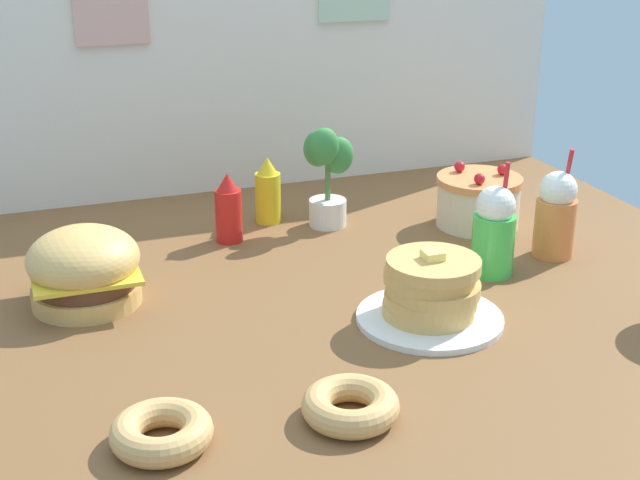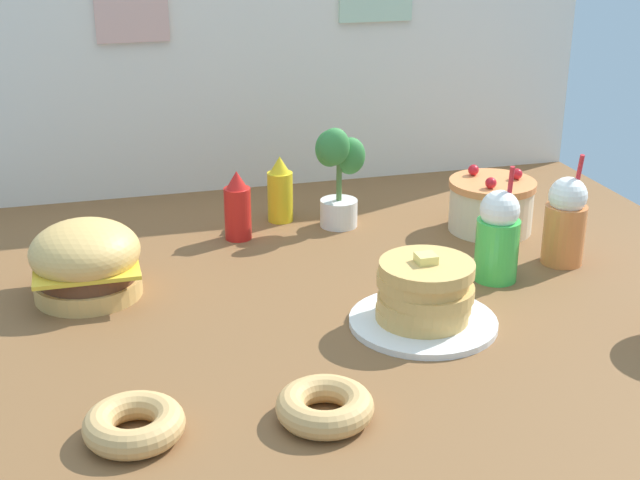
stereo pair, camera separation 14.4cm
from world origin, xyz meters
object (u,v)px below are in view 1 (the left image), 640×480
Objects in this scene: pancake_stack at (431,294)px; potted_plant at (327,173)px; ketchup_bottle at (228,210)px; burger at (84,268)px; donut_pink_glaze at (162,431)px; orange_float_cup at (556,215)px; cream_soda_cup at (494,231)px; mustard_bottle at (268,192)px; donut_chocolate at (350,405)px; layer_cake at (478,201)px.

pancake_stack is 1.11× the size of potted_plant.
burger is at bearing -146.37° from ketchup_bottle.
ketchup_bottle is at bearing 68.80° from donut_pink_glaze.
ketchup_bottle is 28.03cm from potted_plant.
cream_soda_cup is at bearing -166.41° from orange_float_cup.
donut_pink_glaze is at bearing -116.05° from mustard_bottle.
donut_pink_glaze and donut_chocolate have the same top height.
layer_cake is 1.34× the size of donut_pink_glaze.
burger is 45.63cm from ketchup_bottle.
donut_chocolate is (-14.32, -96.43, -5.64)cm from mustard_bottle.
donut_chocolate is at bearing -98.45° from mustard_bottle.
layer_cake is at bearing 7.77° from burger.
donut_pink_glaze is (5.61, -58.21, -5.48)cm from burger.
mustard_bottle is at bearing 81.55° from donut_chocolate.
mustard_bottle is 104.22cm from donut_pink_glaze.
donut_chocolate is (-72.85, -50.50, -7.87)cm from orange_float_cup.
pancake_stack is 1.70× the size of ketchup_bottle.
pancake_stack is at bearing -26.32° from burger.
donut_chocolate is (36.99, -61.14, -5.48)cm from burger.
donut_pink_glaze is (-97.12, -72.23, -4.21)cm from layer_cake.
layer_cake is 1.34× the size of donut_chocolate.
potted_plant is at bearing 139.49° from orange_float_cup.
potted_plant reaches higher than donut_chocolate.
cream_soda_cup is 1.00× the size of orange_float_cup.
cream_soda_cup is at bearing -9.69° from burger.
pancake_stack is 49.31cm from orange_float_cup.
potted_plant is at bearing 55.18° from donut_pink_glaze.
donut_pink_glaze is at bearing -143.36° from layer_cake.
potted_plant is (59.60, 85.69, 11.95)cm from donut_pink_glaze.
pancake_stack is 1.70× the size of mustard_bottle.
ketchup_bottle is 1.08× the size of donut_pink_glaze.
layer_cake is 65.73cm from ketchup_bottle.
potted_plant reaches higher than orange_float_cup.
mustard_bottle is 97.65cm from donut_chocolate.
burger is at bearing 170.31° from cream_soda_cup.
burger is 1.43× the size of donut_chocolate.
potted_plant is at bearing 4.65° from ketchup_bottle.
cream_soda_cup is (38.86, -50.68, 2.23)cm from mustard_bottle.
layer_cake is at bearing -9.86° from ketchup_bottle.
pancake_stack is at bearing 44.63° from donut_chocolate.
orange_float_cup is (71.85, -35.91, 2.23)cm from ketchup_bottle.
donut_chocolate is 0.61× the size of potted_plant.
layer_cake is 0.82× the size of potted_plant.
layer_cake is at bearing 66.86° from cream_soda_cup.
potted_plant is (-24.95, 42.88, 4.09)cm from cream_soda_cup.
pancake_stack is at bearing -153.44° from orange_float_cup.
burger is 58.74cm from donut_pink_glaze.
layer_cake is 25.92cm from orange_float_cup.
ketchup_bottle is 0.66× the size of potted_plant.
burger is 91.50cm from cream_soda_cup.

